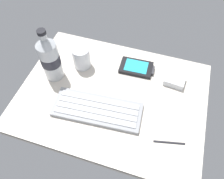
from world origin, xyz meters
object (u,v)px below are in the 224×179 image
(charger_block, at_px, (175,80))
(water_bottle, at_px, (50,58))
(handheld_device, at_px, (136,68))
(juice_cup, at_px, (82,58))
(stylus_pen, at_px, (169,142))
(keyboard, at_px, (97,109))

(charger_block, bearing_deg, water_bottle, -166.95)
(handheld_device, distance_m, juice_cup, 0.21)
(juice_cup, bearing_deg, stylus_pen, -29.86)
(water_bottle, relative_size, charger_block, 2.97)
(water_bottle, height_order, charger_block, water_bottle)
(handheld_device, relative_size, juice_cup, 1.53)
(handheld_device, bearing_deg, juice_cup, -167.45)
(juice_cup, xyz_separation_m, water_bottle, (-0.08, -0.07, 0.05))
(handheld_device, bearing_deg, stylus_pen, -56.92)
(charger_block, bearing_deg, handheld_device, 171.72)
(water_bottle, bearing_deg, stylus_pen, -16.90)
(juice_cup, xyz_separation_m, charger_block, (0.34, 0.02, -0.03))
(juice_cup, xyz_separation_m, stylus_pen, (0.37, -0.21, -0.04))
(juice_cup, distance_m, stylus_pen, 0.42)
(stylus_pen, bearing_deg, keyboard, 158.54)
(keyboard, xyz_separation_m, charger_block, (0.22, 0.19, 0.00))
(keyboard, relative_size, handheld_device, 2.28)
(water_bottle, bearing_deg, keyboard, -25.63)
(handheld_device, bearing_deg, charger_block, -8.28)
(handheld_device, height_order, stylus_pen, handheld_device)
(water_bottle, relative_size, stylus_pen, 2.19)
(stylus_pen, bearing_deg, water_bottle, 150.72)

